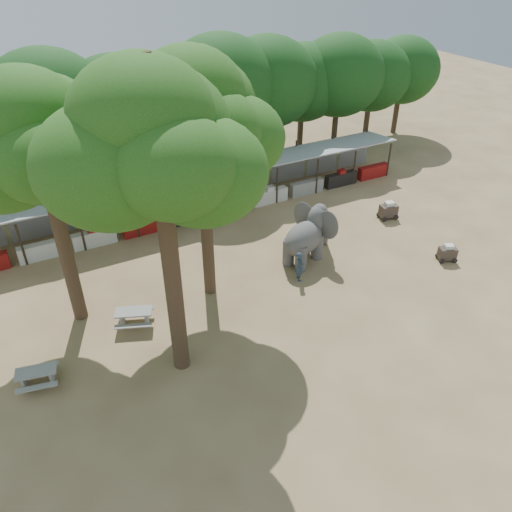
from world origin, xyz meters
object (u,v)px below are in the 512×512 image
yard_tree_left (34,144)px  picnic_table_far (134,316)px  elephant (309,235)px  handler (299,266)px  yard_tree_back (195,118)px  cart_front (447,253)px  cart_back (388,210)px  picnic_table_near (37,376)px  yard_tree_center (152,147)px

yard_tree_left → picnic_table_far: size_ratio=5.43×
yard_tree_left → elephant: (11.96, -0.88, -6.78)m
handler → picnic_table_far: handler is taller
yard_tree_back → cart_front: (12.37, -3.61, -8.07)m
cart_back → elephant: bearing=-157.9°
picnic_table_near → yard_tree_left: bearing=70.7°
yard_tree_back → handler: 9.04m
yard_tree_back → elephant: size_ratio=2.98×
yard_tree_back → cart_front: bearing=-16.3°
yard_tree_center → picnic_table_far: (-0.84, 3.05, -8.68)m
elephant → picnic_table_near: 14.40m
yard_tree_left → handler: (10.46, -2.41, -7.40)m
picnic_table_far → yard_tree_back: bearing=35.7°
elephant → handler: size_ratio=2.38×
yard_tree_center → elephant: bearing=24.7°
picnic_table_near → cart_front: 20.54m
yard_tree_back → elephant: (5.96, 0.12, -7.12)m
yard_tree_left → cart_front: 20.45m
yard_tree_center → cart_front: (15.37, 0.39, -8.73)m
picnic_table_near → yard_tree_back: bearing=29.2°
yard_tree_back → picnic_table_near: 11.75m
handler → cart_back: bearing=-60.8°
yard_tree_back → handler: size_ratio=7.07×
cart_front → cart_back: 5.11m
elephant → picnic_table_near: elephant is taller
yard_tree_left → picnic_table_far: bearing=-42.1°
picnic_table_far → cart_front: cart_front is taller
yard_tree_left → elephant: bearing=-4.2°
picnic_table_near → cart_front: size_ratio=1.51×
picnic_table_near → picnic_table_far: bearing=32.6°
yard_tree_center → picnic_table_far: bearing=105.5°
yard_tree_left → handler: 13.04m
cart_front → picnic_table_near: bearing=-159.7°
yard_tree_back → cart_front: 15.20m
yard_tree_back → picnic_table_far: 8.94m
picnic_table_near → cart_back: 21.23m
yard_tree_left → picnic_table_far: (2.16, -1.95, -7.67)m
yard_tree_left → cart_back: bearing=1.5°
elephant → cart_back: 6.92m
picnic_table_near → cart_back: (20.83, 4.13, 0.05)m
picnic_table_near → cart_back: cart_back is taller
yard_tree_left → yard_tree_center: 5.92m
yard_tree_left → yard_tree_center: (3.00, -5.00, 1.01)m
elephant → yard_tree_left: bearing=154.1°
yard_tree_left → picnic_table_far: yard_tree_left is taller
handler → picnic_table_near: handler is taller
yard_tree_back → cart_back: 15.07m
picnic_table_far → cart_back: size_ratio=1.63×
yard_tree_center → handler: (7.46, 2.59, -8.41)m
yard_tree_center → elephant: yard_tree_center is taller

